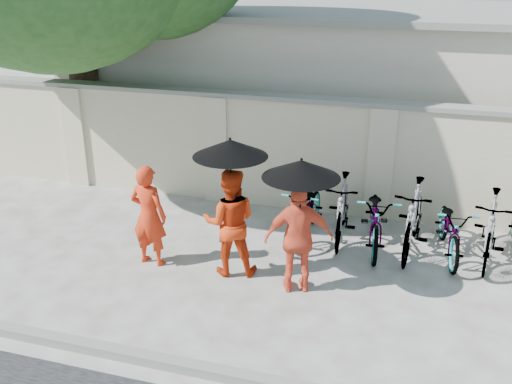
# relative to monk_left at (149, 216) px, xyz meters

# --- Properties ---
(ground) EXTENTS (80.00, 80.00, 0.00)m
(ground) POSITION_rel_monk_left_xyz_m (1.11, -0.46, -0.78)
(ground) COLOR #B5B5B5
(kerb) EXTENTS (40.00, 0.16, 0.12)m
(kerb) POSITION_rel_monk_left_xyz_m (1.11, -2.16, -0.72)
(kerb) COLOR slate
(kerb) RESTS_ON ground
(compound_wall) EXTENTS (20.00, 0.30, 2.00)m
(compound_wall) POSITION_rel_monk_left_xyz_m (2.11, 2.74, 0.22)
(compound_wall) COLOR beige
(compound_wall) RESTS_ON ground
(building_behind) EXTENTS (14.00, 6.00, 3.20)m
(building_behind) POSITION_rel_monk_left_xyz_m (3.11, 6.54, 0.82)
(building_behind) COLOR #B8AD9C
(building_behind) RESTS_ON ground
(monk_left) EXTENTS (0.60, 0.42, 1.56)m
(monk_left) POSITION_rel_monk_left_xyz_m (0.00, 0.00, 0.00)
(monk_left) COLOR red
(monk_left) RESTS_ON ground
(monk_center) EXTENTS (0.92, 0.80, 1.61)m
(monk_center) POSITION_rel_monk_left_xyz_m (1.24, 0.08, 0.02)
(monk_center) COLOR red
(monk_center) RESTS_ON ground
(parasol_center) EXTENTS (1.03, 1.03, 1.15)m
(parasol_center) POSITION_rel_monk_left_xyz_m (1.29, 0.00, 1.16)
(parasol_center) COLOR black
(parasol_center) RESTS_ON ground
(monk_right) EXTENTS (1.01, 0.67, 1.59)m
(monk_right) POSITION_rel_monk_left_xyz_m (2.29, -0.12, 0.01)
(monk_right) COLOR #E65331
(monk_right) RESTS_ON ground
(parasol_right) EXTENTS (1.02, 1.02, 1.03)m
(parasol_right) POSITION_rel_monk_left_xyz_m (2.31, -0.20, 1.04)
(parasol_right) COLOR black
(parasol_right) RESTS_ON ground
(bike_0) EXTENTS (0.70, 1.74, 0.90)m
(bike_0) POSITION_rel_monk_left_xyz_m (2.06, 1.55, -0.33)
(bike_0) COLOR gray
(bike_0) RESTS_ON ground
(bike_1) EXTENTS (0.59, 1.78, 1.05)m
(bike_1) POSITION_rel_monk_left_xyz_m (2.63, 1.64, -0.25)
(bike_1) COLOR gray
(bike_1) RESTS_ON ground
(bike_2) EXTENTS (0.85, 1.92, 0.97)m
(bike_2) POSITION_rel_monk_left_xyz_m (3.19, 1.51, -0.29)
(bike_2) COLOR gray
(bike_2) RESTS_ON ground
(bike_3) EXTENTS (0.71, 1.92, 1.13)m
(bike_3) POSITION_rel_monk_left_xyz_m (3.75, 1.51, -0.22)
(bike_3) COLOR gray
(bike_3) RESTS_ON ground
(bike_4) EXTENTS (0.80, 1.75, 0.89)m
(bike_4) POSITION_rel_monk_left_xyz_m (4.31, 1.53, -0.34)
(bike_4) COLOR gray
(bike_4) RESTS_ON ground
(bike_5) EXTENTS (0.72, 1.82, 1.06)m
(bike_5) POSITION_rel_monk_left_xyz_m (4.88, 1.55, -0.25)
(bike_5) COLOR gray
(bike_5) RESTS_ON ground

